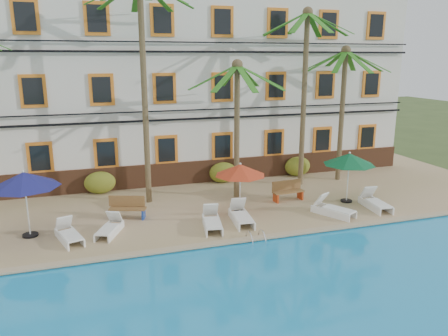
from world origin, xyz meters
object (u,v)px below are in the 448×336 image
object	(u,v)px
palm_c	(237,108)
palm_e	(343,94)
umbrella_red	(240,170)
bench_right	(288,190)
umbrella_blue	(24,180)
umbrella_green	(349,159)
palm_b	(143,64)
palm_d	(305,75)
lounger_d	(241,215)
lounger_f	(375,202)
lounger_a	(69,234)
lounger_b	(110,228)
pool_ladder	(256,240)
bench_left	(128,207)
lounger_e	(333,209)
lounger_c	(212,221)

from	to	relation	value
palm_c	palm_e	size ratio (longest dim) A/B	0.91
umbrella_red	bench_right	xyz separation A→B (m)	(2.67, 0.87, -1.40)
umbrella_blue	umbrella_green	xyz separation A→B (m)	(13.53, -0.13, -0.16)
palm_b	palm_d	xyz separation A→B (m)	(8.01, 0.48, -0.56)
lounger_d	lounger_f	distance (m)	6.21
bench_right	lounger_a	bearing A→B (deg)	-169.26
umbrella_red	lounger_d	bearing A→B (deg)	-107.38
lounger_d	bench_right	xyz separation A→B (m)	(3.03, 2.01, 0.18)
lounger_b	palm_c	bearing A→B (deg)	25.04
palm_c	palm_d	size ratio (longest dim) A/B	0.73
umbrella_red	pool_ladder	xyz separation A→B (m)	(-0.47, -2.99, -1.87)
umbrella_green	bench_left	xyz separation A→B (m)	(-9.83, 0.95, -1.54)
palm_e	lounger_e	distance (m)	7.27
palm_c	umbrella_green	world-z (taller)	palm_c
palm_d	lounger_e	distance (m)	7.12
lounger_f	bench_left	bearing A→B (deg)	168.47
lounger_f	lounger_c	bearing A→B (deg)	-179.98
palm_d	umbrella_green	world-z (taller)	palm_d
palm_e	lounger_c	xyz separation A→B (m)	(-8.54, -4.66, -4.34)
palm_d	bench_left	xyz separation A→B (m)	(-9.14, -2.30, -5.17)
lounger_d	lounger_f	size ratio (longest dim) A/B	1.02
umbrella_red	bench_left	distance (m)	4.91
palm_d	umbrella_blue	size ratio (longest dim) A/B	3.47
lounger_a	pool_ladder	size ratio (longest dim) A/B	2.47
lounger_e	umbrella_red	bearing A→B (deg)	156.92
palm_c	lounger_f	distance (m)	7.43
lounger_f	lounger_d	bearing A→B (deg)	177.94
palm_e	lounger_f	xyz separation A→B (m)	(-1.04, -4.66, -4.34)
palm_c	lounger_e	size ratio (longest dim) A/B	3.33
lounger_c	palm_b	bearing A→B (deg)	115.31
umbrella_blue	lounger_d	xyz separation A→B (m)	(7.99, -1.09, -1.88)
lounger_a	lounger_e	distance (m)	10.58
palm_c	bench_left	distance (m)	6.57
lounger_b	lounger_e	world-z (taller)	lounger_e
palm_e	bench_left	size ratio (longest dim) A/B	4.50
lounger_f	bench_left	world-z (taller)	bench_left
lounger_d	bench_right	world-z (taller)	bench_right
umbrella_red	lounger_b	size ratio (longest dim) A/B	1.26
umbrella_green	lounger_a	distance (m)	12.28
palm_c	bench_right	distance (m)	4.47
bench_right	umbrella_blue	bearing A→B (deg)	-175.22
lounger_c	lounger_f	distance (m)	7.50
bench_left	lounger_f	bearing A→B (deg)	-11.53
lounger_d	bench_right	distance (m)	3.65
lounger_d	pool_ladder	world-z (taller)	lounger_d
palm_e	umbrella_blue	bearing A→B (deg)	-167.62
lounger_f	pool_ladder	xyz separation A→B (m)	(-6.31, -1.62, -0.29)
palm_d	lounger_f	size ratio (longest dim) A/B	4.58
bench_left	pool_ladder	xyz separation A→B (m)	(4.18, -3.76, -0.47)
lounger_e	palm_b	bearing A→B (deg)	149.97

